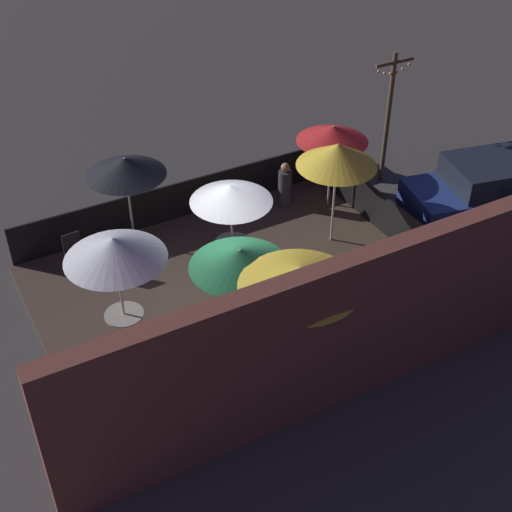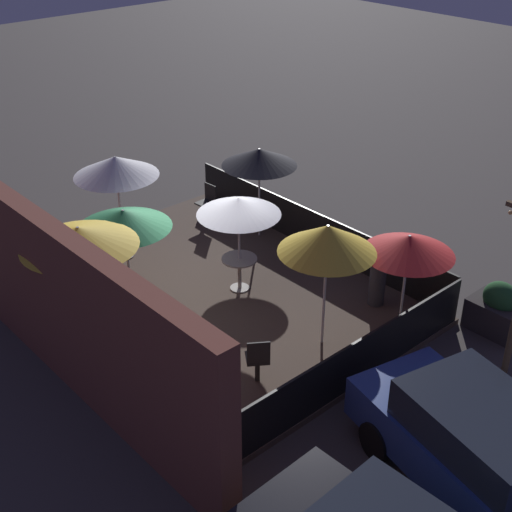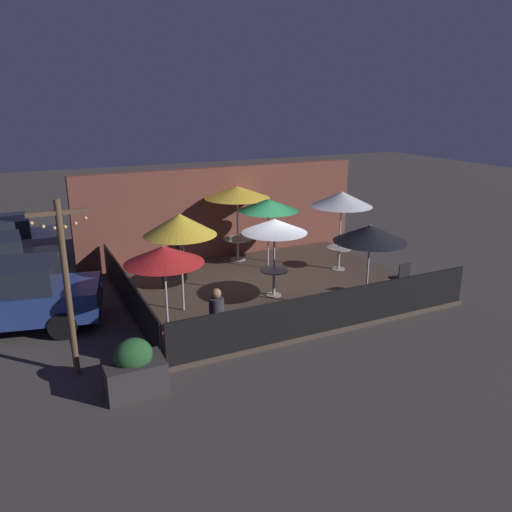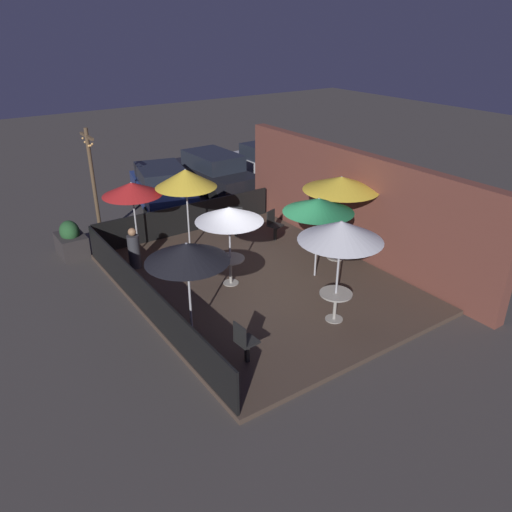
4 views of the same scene
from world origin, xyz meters
name	(u,v)px [view 4 (image 4 of 4)]	position (x,y,z in m)	size (l,w,h in m)	color
ground_plane	(258,284)	(0.00, 0.00, 0.00)	(60.00, 60.00, 0.00)	#423D3A
patio_deck	(258,282)	(0.00, 0.00, 0.06)	(8.15, 6.39, 0.12)	#47382D
building_wall	(355,205)	(0.00, 3.42, 1.56)	(9.75, 0.36, 3.11)	brown
fence_front	(146,298)	(0.00, -3.15, 0.59)	(7.95, 0.05, 0.95)	black
fence_side_left	(187,218)	(-4.03, 0.00, 0.59)	(0.05, 6.19, 0.95)	black
patio_umbrella_0	(341,231)	(2.59, 0.37, 2.35)	(1.86, 1.86, 2.45)	#B2B2B7
patio_umbrella_1	(341,183)	(0.16, 2.66, 2.38)	(2.11, 2.11, 2.45)	#B2B2B7
patio_umbrella_2	(229,214)	(-0.26, -0.69, 2.06)	(1.73, 1.73, 2.13)	#B2B2B7
patio_umbrella_3	(187,252)	(1.29, -2.65, 2.14)	(1.77, 1.77, 2.23)	#B2B2B7
patio_umbrella_4	(132,189)	(-3.56, -1.91, 2.06)	(1.71, 1.71, 2.13)	#B2B2B7
patio_umbrella_5	(186,178)	(-2.77, -0.58, 2.34)	(1.77, 1.77, 2.49)	#B2B2B7
patio_umbrella_6	(319,205)	(0.66, 1.43, 2.14)	(1.85, 1.85, 2.21)	#B2B2B7
dining_table_0	(336,299)	(2.59, 0.37, 0.67)	(0.75, 0.75, 0.71)	#9E998E
dining_table_1	(337,240)	(0.16, 2.66, 0.70)	(0.93, 0.93, 0.73)	#9E998E
dining_table_2	(230,264)	(-0.26, -0.69, 0.69)	(0.75, 0.75, 0.74)	#9E998E
patio_chair_0	(244,341)	(2.77, -2.23, 0.65)	(0.43, 0.43, 0.95)	black
patio_chair_1	(236,221)	(-2.85, 1.13, 0.64)	(0.56, 0.56, 0.95)	black
patio_chair_2	(274,224)	(-1.94, 1.94, 0.65)	(0.51, 0.51, 0.96)	black
patron_0	(134,250)	(-2.58, -2.39, 0.65)	(0.46, 0.46, 1.18)	#333338
planter_box	(71,240)	(-4.67, -3.55, 0.46)	(1.09, 0.76, 1.08)	#332D2D
light_post	(93,178)	(-5.57, -2.39, 1.98)	(1.10, 0.12, 3.51)	brown
parked_car_0	(162,188)	(-6.72, 0.38, 0.84)	(4.42, 2.57, 1.62)	navy
parked_car_1	(213,172)	(-7.48, 2.98, 0.85)	(4.51, 1.89, 1.62)	black
parked_car_2	(270,164)	(-7.17, 5.58, 0.85)	(4.38, 1.93, 1.62)	silver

